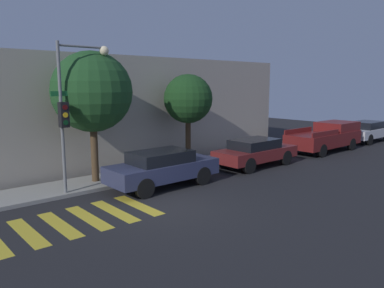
# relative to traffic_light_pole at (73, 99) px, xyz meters

# --- Properties ---
(ground_plane) EXTENTS (60.00, 60.00, 0.00)m
(ground_plane) POSITION_rel_traffic_light_pole_xyz_m (1.58, -3.37, -3.59)
(ground_plane) COLOR black
(sidewalk) EXTENTS (26.00, 2.15, 0.14)m
(sidewalk) POSITION_rel_traffic_light_pole_xyz_m (1.58, 0.90, -3.52)
(sidewalk) COLOR gray
(sidewalk) RESTS_ON ground
(building_row) EXTENTS (26.00, 6.00, 5.46)m
(building_row) POSITION_rel_traffic_light_pole_xyz_m (1.58, 5.38, -0.86)
(building_row) COLOR #A89E8E
(building_row) RESTS_ON ground
(crosswalk) EXTENTS (5.94, 2.60, 0.00)m
(crosswalk) POSITION_rel_traffic_light_pole_xyz_m (-1.71, -2.57, -3.59)
(crosswalk) COLOR gold
(crosswalk) RESTS_ON ground
(traffic_light_pole) EXTENTS (2.32, 0.56, 5.63)m
(traffic_light_pole) POSITION_rel_traffic_light_pole_xyz_m (0.00, 0.00, 0.00)
(traffic_light_pole) COLOR slate
(traffic_light_pole) RESTS_ON ground
(sedan_near_corner) EXTENTS (4.60, 1.82, 1.49)m
(sedan_near_corner) POSITION_rel_traffic_light_pole_xyz_m (3.05, -1.27, -2.78)
(sedan_near_corner) COLOR #2D3351
(sedan_near_corner) RESTS_ON ground
(sedan_middle) EXTENTS (4.63, 1.82, 1.40)m
(sedan_middle) POSITION_rel_traffic_light_pole_xyz_m (8.85, -1.27, -2.82)
(sedan_middle) COLOR maroon
(sedan_middle) RESTS_ON ground
(pickup_truck) EXTENTS (5.61, 2.08, 1.74)m
(pickup_truck) POSITION_rel_traffic_light_pole_xyz_m (15.66, -1.27, -2.68)
(pickup_truck) COLOR maroon
(pickup_truck) RESTS_ON ground
(sedan_far_end) EXTENTS (4.67, 1.84, 1.47)m
(sedan_far_end) POSITION_rel_traffic_light_pole_xyz_m (21.28, -1.27, -2.79)
(sedan_far_end) COLOR silver
(sedan_far_end) RESTS_ON ground
(tree_near_corner) EXTENTS (3.24, 3.24, 5.44)m
(tree_near_corner) POSITION_rel_traffic_light_pole_xyz_m (1.21, 0.92, 0.21)
(tree_near_corner) COLOR #4C3823
(tree_near_corner) RESTS_ON ground
(tree_midblock) EXTENTS (2.41, 2.41, 4.61)m
(tree_midblock) POSITION_rel_traffic_light_pole_xyz_m (6.27, 0.92, -0.21)
(tree_midblock) COLOR #42301E
(tree_midblock) RESTS_ON ground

